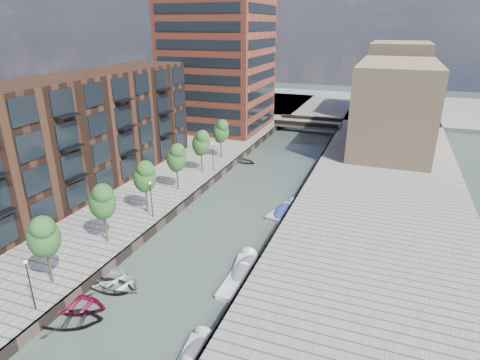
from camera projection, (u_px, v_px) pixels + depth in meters
The scene contains 30 objects.
water at pixel (261, 183), 55.48m from camera, with size 300.00×300.00×0.00m, color #38473F.
quay_left at pixel (56, 153), 67.10m from camera, with size 60.00×140.00×1.00m, color gray.
quay_right at pixel (383, 196), 50.06m from camera, with size 20.00×140.00×1.00m, color gray.
quay_wall_left at pixel (220, 175), 57.30m from camera, with size 0.25×140.00×1.00m, color #332823.
quay_wall_right at pixel (305, 186), 53.30m from camera, with size 0.25×140.00×1.00m, color #332823.
far_closure at pixel (329, 104), 107.63m from camera, with size 80.00×40.00×1.00m, color gray.
apartment_block at pixel (87, 131), 50.41m from camera, with size 8.00×38.00×14.00m, color black.
tower at pixel (218, 50), 77.05m from camera, with size 18.00×18.00×30.00m, color #993F2C.
tan_block_near at pixel (394, 105), 66.52m from camera, with size 12.00×25.00×14.00m, color tan.
tan_block_far at pixel (397, 80), 88.84m from camera, with size 12.00×20.00×16.00m, color tan.
bridge at pixel (308, 123), 82.89m from camera, with size 13.00×6.00×1.30m.
tree_1 at pixel (43, 235), 31.05m from camera, with size 2.50×2.50×5.95m.
tree_2 at pixel (102, 201), 37.15m from camera, with size 2.50×2.50×5.95m.
tree_3 at pixel (144, 176), 43.26m from camera, with size 2.50×2.50×5.95m.
tree_4 at pixel (176, 157), 49.36m from camera, with size 2.50×2.50×5.95m.
tree_5 at pixel (201, 142), 55.47m from camera, with size 2.50×2.50×5.95m.
tree_6 at pixel (221, 131), 61.57m from camera, with size 2.50×2.50×5.95m.
lamp_0 at pixel (29, 280), 28.65m from camera, with size 0.24×0.24×4.12m.
lamp_1 at pixel (151, 196), 42.61m from camera, with size 0.24×0.24×4.12m.
lamp_2 at pixel (213, 154), 56.57m from camera, with size 0.24×0.24×4.12m.
sloop_0 at pixel (112, 289), 33.33m from camera, with size 3.08×4.31×0.89m, color black.
sloop_1 at pixel (72, 323), 29.57m from camera, with size 3.43×4.80×0.99m, color black.
sloop_2 at pixel (76, 308), 31.08m from camera, with size 3.61×5.05×1.05m, color maroon.
sloop_3 at pixel (118, 285), 33.88m from camera, with size 3.68×5.16×1.07m, color silver.
sloop_4 at pixel (244, 162), 63.97m from camera, with size 2.85×4.00×0.83m, color #242427.
motorboat_1 at pixel (194, 355), 26.49m from camera, with size 2.01×4.65×1.50m.
motorboat_2 at pixel (237, 281), 34.22m from camera, with size 1.68×4.72×1.57m.
motorboat_3 at pixel (284, 211), 46.79m from camera, with size 3.06×5.71×1.81m.
motorboat_4 at pixel (244, 267), 36.00m from camera, with size 2.56×5.33×1.70m.
car at pixel (358, 148), 65.64m from camera, with size 1.58×3.94×1.34m, color #9EA0A2.
Camera 1 is at (15.41, -9.26, 20.57)m, focal length 30.00 mm.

